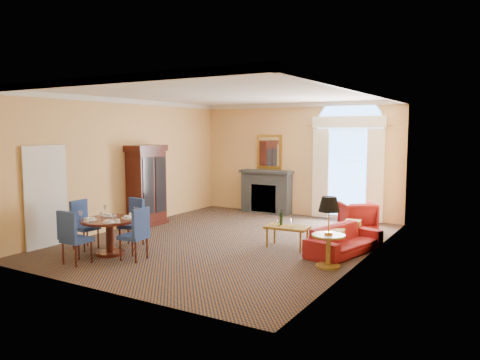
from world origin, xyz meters
The scene contains 12 objects.
ground centered at (0.00, 0.00, 0.00)m, with size 7.50×7.50×0.00m, color #101B33.
room_envelope centered at (-0.03, 0.67, 2.51)m, with size 6.04×7.52×3.45m.
armoire centered at (-2.72, 0.39, 0.99)m, with size 0.59×1.05×2.05m.
dining_table centered at (-1.38, -2.18, 0.53)m, with size 1.12×1.12×0.90m.
dining_chair_north centered at (-1.48, -1.39, 0.57)m, with size 0.54×0.54×1.00m.
dining_chair_south centered at (-1.41, -3.04, 0.57)m, with size 0.46×0.47×1.00m.
dining_chair_east centered at (-0.61, -2.23, 0.57)m, with size 0.49×0.48×1.00m.
dining_chair_west centered at (-2.22, -2.12, 0.57)m, with size 0.48×0.47×1.00m.
sofa centered at (2.55, 0.26, 0.27)m, with size 1.85×0.72×0.54m, color maroon.
armchair centered at (2.18, 2.36, 0.36)m, with size 0.78×0.80×0.73m, color maroon.
coffee_table centered at (1.37, 0.08, 0.42)m, with size 0.93×0.56×0.78m.
side_table centered at (2.60, -0.82, 0.80)m, with size 0.59×0.59×1.24m.
Camera 1 is at (5.39, -8.60, 2.42)m, focal length 35.00 mm.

